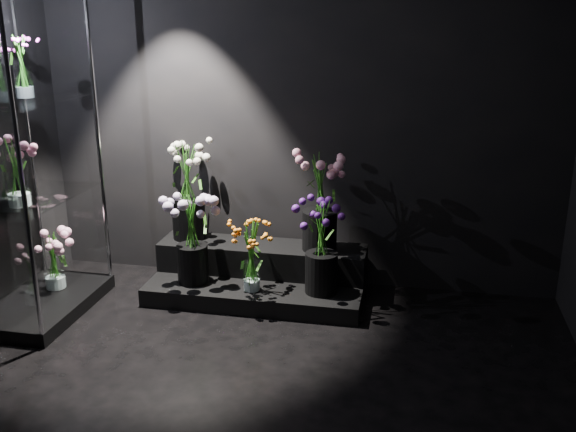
# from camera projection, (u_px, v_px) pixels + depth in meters

# --- Properties ---
(floor) EXTENTS (4.00, 4.00, 0.00)m
(floor) POSITION_uv_depth(u_px,v_px,m) (225.00, 426.00, 3.36)
(floor) COLOR black
(floor) RESTS_ON ground
(wall_back) EXTENTS (4.00, 0.00, 4.00)m
(wall_back) POSITION_uv_depth(u_px,v_px,m) (297.00, 106.00, 4.80)
(wall_back) COLOR black
(wall_back) RESTS_ON floor
(display_riser) EXTENTS (1.61, 0.72, 0.36)m
(display_riser) POSITION_uv_depth(u_px,v_px,m) (259.00, 274.00, 4.93)
(display_riser) COLOR black
(display_riser) RESTS_ON floor
(display_case) EXTENTS (0.60, 1.01, 2.22)m
(display_case) POSITION_uv_depth(u_px,v_px,m) (26.00, 162.00, 4.32)
(display_case) COLOR black
(display_case) RESTS_ON floor
(bouquet_orange_bells) EXTENTS (0.31, 0.31, 0.52)m
(bouquet_orange_bells) POSITION_uv_depth(u_px,v_px,m) (251.00, 256.00, 4.60)
(bouquet_orange_bells) COLOR white
(bouquet_orange_bells) RESTS_ON display_riser
(bouquet_lilac) EXTENTS (0.50, 0.50, 0.69)m
(bouquet_lilac) POSITION_uv_depth(u_px,v_px,m) (191.00, 231.00, 4.71)
(bouquet_lilac) COLOR black
(bouquet_lilac) RESTS_ON display_riser
(bouquet_purple) EXTENTS (0.44, 0.44, 0.67)m
(bouquet_purple) POSITION_uv_depth(u_px,v_px,m) (322.00, 243.00, 4.54)
(bouquet_purple) COLOR black
(bouquet_purple) RESTS_ON display_riser
(bouquet_cream_roses) EXTENTS (0.47, 0.47, 0.77)m
(bouquet_cream_roses) POSITION_uv_depth(u_px,v_px,m) (187.00, 185.00, 4.97)
(bouquet_cream_roses) COLOR black
(bouquet_cream_roses) RESTS_ON display_riser
(bouquet_pink_roses) EXTENTS (0.42, 0.42, 0.73)m
(bouquet_pink_roses) POSITION_uv_depth(u_px,v_px,m) (320.00, 197.00, 4.73)
(bouquet_pink_roses) COLOR black
(bouquet_pink_roses) RESTS_ON display_riser
(bouquet_case_pink) EXTENTS (0.29, 0.29, 0.46)m
(bouquet_case_pink) POSITION_uv_depth(u_px,v_px,m) (16.00, 171.00, 4.12)
(bouquet_case_pink) COLOR white
(bouquet_case_pink) RESTS_ON display_case
(bouquet_case_magenta) EXTENTS (0.26, 0.26, 0.41)m
(bouquet_case_magenta) POSITION_uv_depth(u_px,v_px,m) (22.00, 66.00, 4.27)
(bouquet_case_magenta) COLOR white
(bouquet_case_magenta) RESTS_ON display_case
(bouquet_case_base_pink) EXTENTS (0.40, 0.40, 0.43)m
(bouquet_case_base_pink) POSITION_uv_depth(u_px,v_px,m) (53.00, 259.00, 4.73)
(bouquet_case_base_pink) COLOR white
(bouquet_case_base_pink) RESTS_ON display_case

